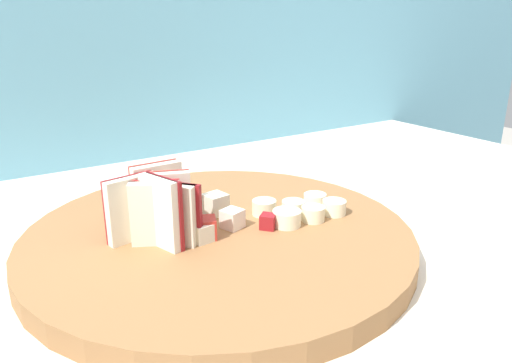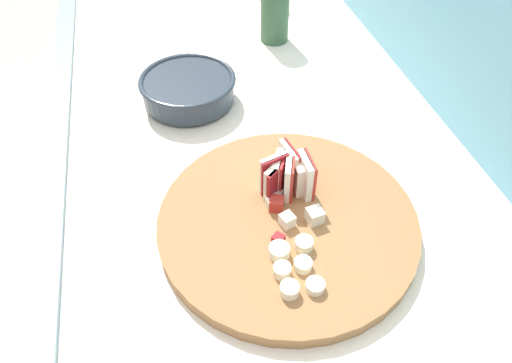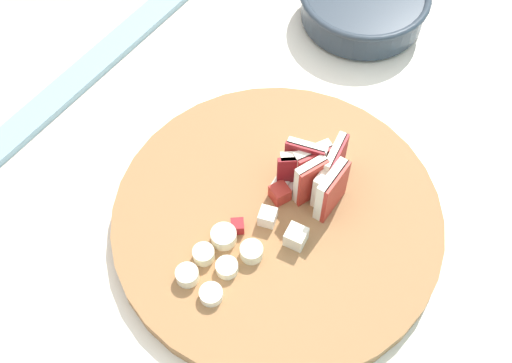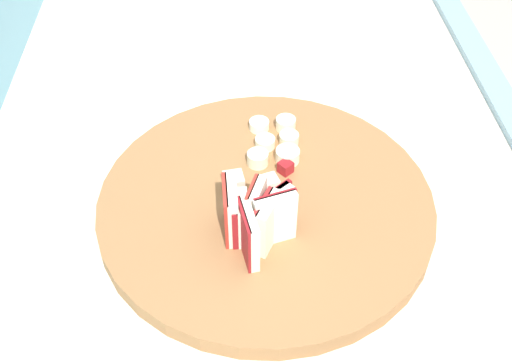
# 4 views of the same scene
# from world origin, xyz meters

# --- Properties ---
(tiled_countertop) EXTENTS (1.49, 0.71, 0.93)m
(tiled_countertop) POSITION_xyz_m (0.00, -0.00, 0.46)
(tiled_countertop) COLOR silver
(tiled_countertop) RESTS_ON ground
(cutting_board) EXTENTS (0.38, 0.38, 0.02)m
(cutting_board) POSITION_xyz_m (0.11, 0.01, 0.93)
(cutting_board) COLOR olive
(cutting_board) RESTS_ON tiled_countertop
(apple_wedge_fan) EXTENTS (0.08, 0.08, 0.07)m
(apple_wedge_fan) POSITION_xyz_m (0.06, 0.02, 0.97)
(apple_wedge_fan) COLOR maroon
(apple_wedge_fan) RESTS_ON cutting_board
(apple_dice_pile) EXTENTS (0.10, 0.08, 0.02)m
(apple_dice_pile) POSITION_xyz_m (0.11, 0.01, 0.95)
(apple_dice_pile) COLOR white
(apple_dice_pile) RESTS_ON cutting_board
(banana_slice_rows) EXTENTS (0.09, 0.06, 0.02)m
(banana_slice_rows) POSITION_xyz_m (0.20, -0.01, 0.95)
(banana_slice_rows) COLOR #F4EAC6
(banana_slice_rows) RESTS_ON cutting_board
(ceramic_bowl) EXTENTS (0.18, 0.18, 0.05)m
(ceramic_bowl) POSITION_xyz_m (-0.23, -0.09, 0.95)
(ceramic_bowl) COLOR #2D3842
(ceramic_bowl) RESTS_ON tiled_countertop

